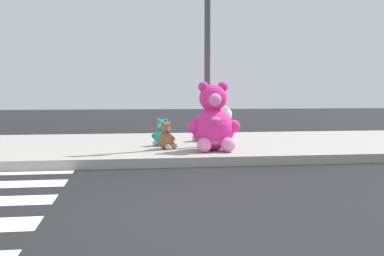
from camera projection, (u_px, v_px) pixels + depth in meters
The scene contains 8 objects.
ground_plane at pixel (183, 226), 3.83m from camera, with size 60.00×60.00×0.00m, color black.
sidewalk at pixel (150, 147), 8.95m from camera, with size 28.00×4.40×0.15m, color #9E9B93.
sign_pole at pixel (207, 52), 8.17m from camera, with size 0.56×0.11×3.20m.
plush_pink_large at pixel (213, 123), 7.69m from camera, with size 0.90×0.78×1.16m.
plush_teal at pixel (162, 135), 8.43m from camera, with size 0.37×0.36×0.50m.
plush_brown at pixel (166, 138), 7.94m from camera, with size 0.34×0.34×0.48m.
plush_white at pixel (224, 127), 9.23m from camera, with size 0.48×0.54×0.71m.
plush_lime at pixel (200, 131), 9.27m from camera, with size 0.35×0.39×0.51m.
Camera 1 is at (-0.47, -3.73, 1.10)m, focal length 42.90 mm.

